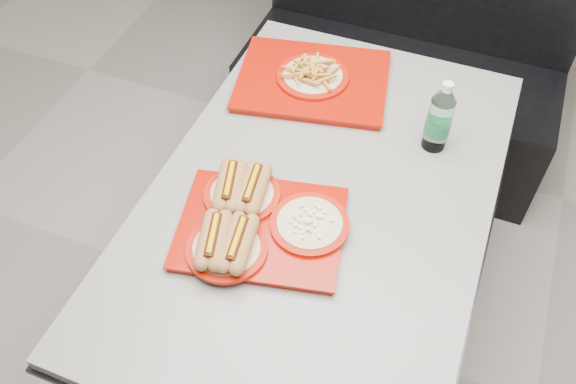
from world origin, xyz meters
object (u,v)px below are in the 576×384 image
at_px(booth_bench, 403,63).
at_px(tray_near, 254,222).
at_px(water_bottle, 439,120).
at_px(diner_table, 319,229).
at_px(tray_far, 313,78).

bearing_deg(booth_bench, tray_near, -95.41).
xyz_separation_m(booth_bench, water_bottle, (0.24, -0.80, 0.45)).
distance_m(diner_table, water_bottle, 0.47).
bearing_deg(booth_bench, diner_table, -90.00).
relative_size(tray_near, water_bottle, 2.08).
bearing_deg(water_bottle, tray_far, 163.13).
distance_m(booth_bench, tray_near, 1.34).
bearing_deg(tray_near, water_bottle, 52.51).
xyz_separation_m(tray_far, water_bottle, (0.42, -0.13, 0.07)).
bearing_deg(tray_near, booth_bench, 84.59).
relative_size(diner_table, tray_far, 2.65).
xyz_separation_m(tray_near, water_bottle, (0.36, 0.47, 0.07)).
xyz_separation_m(diner_table, tray_far, (-0.18, 0.42, 0.19)).
bearing_deg(diner_table, tray_near, -123.87).
bearing_deg(tray_far, water_bottle, -16.87).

